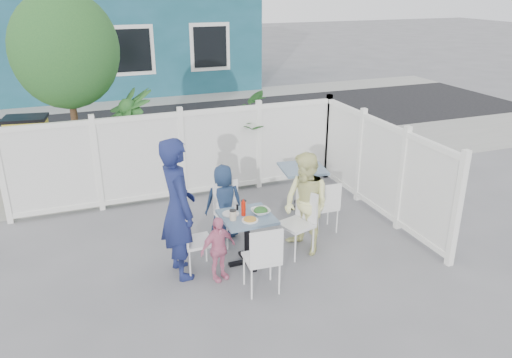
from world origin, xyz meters
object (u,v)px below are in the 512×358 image
object	(u,v)px
utility_cabinet	(31,153)
chair_near	(264,255)
boy	(224,202)
chair_back	(229,208)
main_table	(247,227)
chair_right	(300,217)
chair_left	(192,237)
man	(178,209)
toddler	(218,249)
woman	(306,204)
spare_table	(302,177)

from	to	relation	value
utility_cabinet	chair_near	distance (m)	5.64
boy	chair_back	bearing A→B (deg)	112.23
main_table	chair_near	distance (m)	0.76
utility_cabinet	chair_right	world-z (taller)	utility_cabinet
chair_left	man	xyz separation A→B (m)	(-0.15, 0.02, 0.43)
utility_cabinet	chair_left	size ratio (longest dim) A/B	1.45
boy	toddler	size ratio (longest dim) A/B	1.30
chair_back	chair_near	bearing A→B (deg)	77.42
utility_cabinet	chair_right	distance (m)	5.52
chair_back	man	size ratio (longest dim) A/B	0.48
chair_near	chair_left	bearing A→B (deg)	134.42
chair_right	man	xyz separation A→B (m)	(-1.73, 0.05, 0.41)
main_table	woman	size ratio (longest dim) A/B	0.49
main_table	chair_back	bearing A→B (deg)	91.26
utility_cabinet	toddler	size ratio (longest dim) A/B	1.46
main_table	woman	distance (m)	0.92
main_table	man	xyz separation A→B (m)	(-0.91, 0.08, 0.39)
main_table	boy	bearing A→B (deg)	93.88
woman	chair_back	bearing A→B (deg)	-143.36
utility_cabinet	chair_left	world-z (taller)	utility_cabinet
chair_right	chair_back	bearing A→B (deg)	32.92
spare_table	chair_left	distance (m)	2.60
spare_table	chair_right	world-z (taller)	chair_right
main_table	chair_left	world-z (taller)	chair_left
spare_table	boy	size ratio (longest dim) A/B	0.70
utility_cabinet	main_table	xyz separation A→B (m)	(2.85, -4.15, -0.09)
chair_left	boy	size ratio (longest dim) A/B	0.77
utility_cabinet	boy	distance (m)	4.31
spare_table	toddler	distance (m)	2.55
chair_right	boy	size ratio (longest dim) A/B	0.81
chair_left	toddler	xyz separation A→B (m)	(0.27, -0.30, -0.08)
utility_cabinet	spare_table	world-z (taller)	utility_cabinet
chair_back	boy	distance (m)	0.15
utility_cabinet	toddler	bearing A→B (deg)	-53.02
chair_left	boy	xyz separation A→B (m)	(0.70, 0.81, 0.06)
utility_cabinet	man	xyz separation A→B (m)	(1.93, -4.07, 0.30)
spare_table	chair_left	world-z (taller)	chair_left
chair_right	boy	xyz separation A→B (m)	(-0.88, 0.84, 0.03)
chair_right	chair_left	bearing A→B (deg)	71.79
utility_cabinet	woman	distance (m)	5.57
main_table	toddler	size ratio (longest dim) A/B	0.82
toddler	main_table	bearing A→B (deg)	9.07
woman	boy	distance (m)	1.28
utility_cabinet	chair_back	bearing A→B (deg)	-41.66
chair_left	spare_table	bearing A→B (deg)	118.41
chair_back	man	distance (m)	1.19
utility_cabinet	chair_near	world-z (taller)	utility_cabinet
chair_right	chair_near	world-z (taller)	chair_right
chair_left	toddler	world-z (taller)	chair_left
man	main_table	bearing A→B (deg)	-100.62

